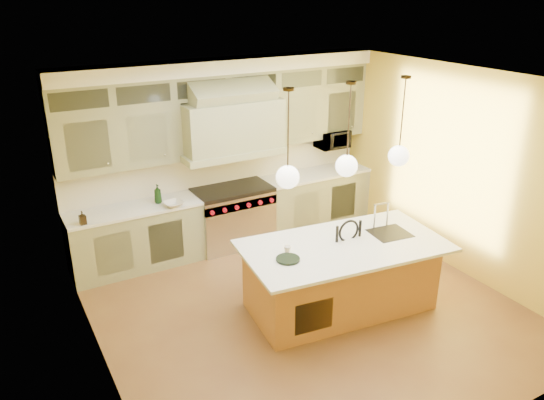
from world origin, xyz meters
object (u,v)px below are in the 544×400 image
range (233,216)px  counter_stool (354,261)px  microwave (332,139)px  kitchen_island (341,274)px

range → counter_stool: bearing=-77.7°
range → microwave: (1.95, 0.11, 0.96)m
kitchen_island → microwave: bearing=64.1°
microwave → kitchen_island: bearing=-122.5°
counter_stool → microwave: size_ratio=2.18×
kitchen_island → range: bearing=106.5°
counter_stool → microwave: (1.42, 2.52, 0.78)m
kitchen_island → counter_stool: kitchen_island is taller
counter_stool → microwave: 3.00m
kitchen_island → microwave: size_ratio=4.88×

